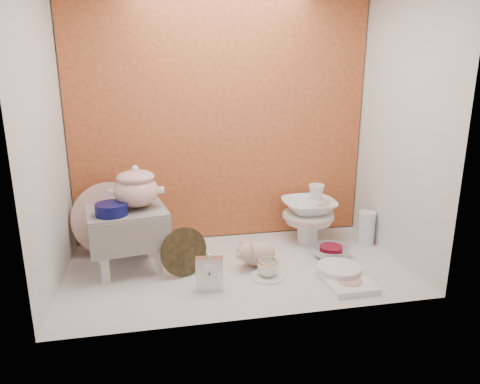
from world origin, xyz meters
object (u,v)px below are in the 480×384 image
at_px(blue_white_vase, 132,229).
at_px(soup_tureen, 136,187).
at_px(dinner_plate_stack, 338,271).
at_px(floral_platter, 110,219).
at_px(plush_pig, 258,253).
at_px(gold_rim_teacup, 268,268).
at_px(crystal_bowl, 331,253).
at_px(step_stool, 128,239).
at_px(mantel_clock, 209,272).
at_px(porcelain_tower, 308,213).

bearing_deg(blue_white_vase, soup_tureen, -78.62).
bearing_deg(dinner_plate_stack, floral_platter, 154.62).
xyz_separation_m(plush_pig, dinner_plate_stack, (0.38, -0.21, -0.04)).
bearing_deg(gold_rim_teacup, dinner_plate_stack, -9.54).
bearing_deg(floral_platter, dinner_plate_stack, -25.38).
bearing_deg(crystal_bowl, step_stool, 175.61).
bearing_deg(floral_platter, mantel_clock, -48.73).
bearing_deg(gold_rim_teacup, crystal_bowl, 21.56).
bearing_deg(plush_pig, step_stool, 166.54).
bearing_deg(porcelain_tower, crystal_bowl, -79.95).
distance_m(floral_platter, plush_pig, 0.88).
bearing_deg(mantel_clock, plush_pig, 43.55).
bearing_deg(porcelain_tower, step_stool, -170.67).
height_order(gold_rim_teacup, crystal_bowl, gold_rim_teacup).
relative_size(floral_platter, blue_white_vase, 1.62).
height_order(step_stool, gold_rim_teacup, step_stool).
distance_m(floral_platter, dinner_plate_stack, 1.31).
height_order(dinner_plate_stack, porcelain_tower, porcelain_tower).
height_order(dinner_plate_stack, crystal_bowl, crystal_bowl).
height_order(soup_tureen, porcelain_tower, soup_tureen).
relative_size(plush_pig, crystal_bowl, 1.16).
height_order(plush_pig, gold_rim_teacup, plush_pig).
bearing_deg(mantel_clock, dinner_plate_stack, 7.56).
relative_size(plush_pig, gold_rim_teacup, 2.23).
distance_m(soup_tureen, crystal_bowl, 1.14).
bearing_deg(plush_pig, mantel_clock, -147.82).
height_order(floral_platter, plush_pig, floral_platter).
xyz_separation_m(mantel_clock, gold_rim_teacup, (0.31, 0.08, -0.04)).
xyz_separation_m(blue_white_vase, mantel_clock, (0.38, -0.58, -0.03)).
height_order(plush_pig, crystal_bowl, plush_pig).
bearing_deg(blue_white_vase, gold_rim_teacup, -36.23).
bearing_deg(porcelain_tower, mantel_clock, -143.58).
distance_m(plush_pig, crystal_bowl, 0.43).
xyz_separation_m(gold_rim_teacup, dinner_plate_stack, (0.36, -0.06, -0.03)).
height_order(mantel_clock, gold_rim_teacup, mantel_clock).
bearing_deg(gold_rim_teacup, plush_pig, 95.55).
bearing_deg(step_stool, soup_tureen, -2.70).
bearing_deg(soup_tureen, mantel_clock, -45.16).
height_order(step_stool, crystal_bowl, step_stool).
bearing_deg(plush_pig, porcelain_tower, 30.64).
height_order(crystal_bowl, porcelain_tower, porcelain_tower).
bearing_deg(soup_tureen, porcelain_tower, 9.46).
height_order(step_stool, porcelain_tower, porcelain_tower).
relative_size(dinner_plate_stack, porcelain_tower, 0.65).
relative_size(soup_tureen, porcelain_tower, 0.73).
distance_m(soup_tureen, porcelain_tower, 1.06).
bearing_deg(soup_tureen, crystal_bowl, -5.01).
xyz_separation_m(step_stool, blue_white_vase, (0.01, 0.26, -0.04)).
bearing_deg(blue_white_vase, porcelain_tower, -4.41).
height_order(floral_platter, dinner_plate_stack, floral_platter).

